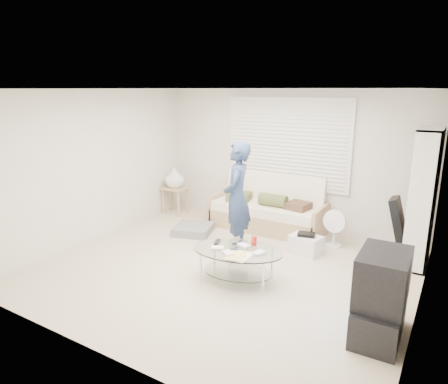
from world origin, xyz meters
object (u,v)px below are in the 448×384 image
Objects in this scene: futon_sofa at (268,211)px; tv_unit at (381,296)px; bookshelf at (422,198)px; coffee_table at (237,256)px.

futon_sofa reaches higher than tv_unit.
bookshelf is 1.48× the size of coffee_table.
coffee_table is at bearing 170.62° from tv_unit.
futon_sofa is at bearing 134.56° from tv_unit.
futon_sofa reaches higher than coffee_table.
coffee_table is (-1.85, 0.31, -0.08)m from tv_unit.
coffee_table is at bearing -75.71° from futon_sofa.
bookshelf is at bearing -5.84° from futon_sofa.
futon_sofa is 2.24× the size of tv_unit.
futon_sofa is 2.18m from coffee_table.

